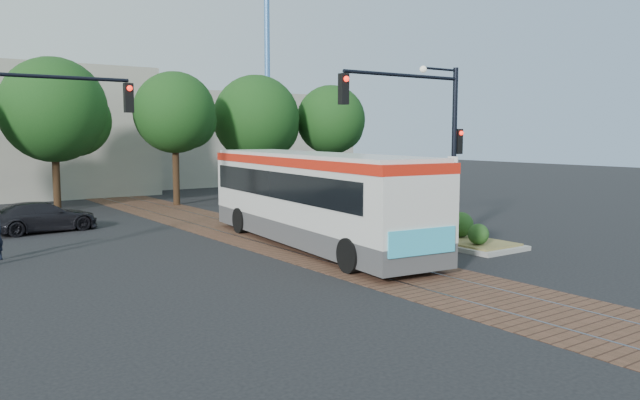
{
  "coord_description": "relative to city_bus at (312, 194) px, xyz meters",
  "views": [
    {
      "loc": [
        -11.78,
        -16.24,
        3.89
      ],
      "look_at": [
        0.7,
        1.3,
        1.6
      ],
      "focal_mm": 35.0,
      "sensor_mm": 36.0,
      "label": 1
    }
  ],
  "objects": [
    {
      "name": "signal_pole_left",
      "position": [
        -8.86,
        2.54,
        2.07
      ],
      "size": [
        4.99,
        0.34,
        6.0
      ],
      "color": "black",
      "rests_on": "ground"
    },
    {
      "name": "signal_pole_main",
      "position": [
        3.37,
        -2.27,
        2.36
      ],
      "size": [
        5.49,
        0.46,
        6.0
      ],
      "color": "black",
      "rests_on": "ground"
    },
    {
      "name": "tree_row",
      "position": [
        0.72,
        14.96,
        3.05
      ],
      "size": [
        26.4,
        5.6,
        7.67
      ],
      "color": "#382314",
      "rests_on": "ground"
    },
    {
      "name": "warehouses",
      "position": [
        -1.02,
        27.29,
        2.01
      ],
      "size": [
        40.0,
        13.0,
        8.0
      ],
      "color": "#ADA899",
      "rests_on": "ground"
    },
    {
      "name": "ground",
      "position": [
        -0.49,
        -1.46,
        -1.8
      ],
      "size": [
        120.0,
        120.0,
        0.0
      ],
      "primitive_type": "plane",
      "color": "black",
      "rests_on": "ground"
    },
    {
      "name": "crane",
      "position": [
        17.51,
        32.54,
        9.08
      ],
      "size": [
        8.0,
        0.5,
        18.0
      ],
      "color": "#3F72B2",
      "rests_on": "ground"
    },
    {
      "name": "trackbed",
      "position": [
        -0.49,
        2.54,
        -1.79
      ],
      "size": [
        3.6,
        40.0,
        0.02
      ],
      "color": "brown",
      "rests_on": "ground"
    },
    {
      "name": "traffic_island",
      "position": [
        4.33,
        -2.36,
        -1.47
      ],
      "size": [
        2.2,
        5.2,
        1.13
      ],
      "color": "gray",
      "rests_on": "ground"
    },
    {
      "name": "parked_car",
      "position": [
        -7.05,
        8.7,
        -1.19
      ],
      "size": [
        4.35,
        2.15,
        1.22
      ],
      "primitive_type": "imported",
      "rotation": [
        0.0,
        0.0,
        1.68
      ],
      "color": "black",
      "rests_on": "ground"
    },
    {
      "name": "city_bus",
      "position": [
        0.0,
        0.0,
        0.0
      ],
      "size": [
        3.85,
        12.27,
        3.23
      ],
      "rotation": [
        0.0,
        0.0,
        -0.11
      ],
      "color": "#444447",
      "rests_on": "ground"
    }
  ]
}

